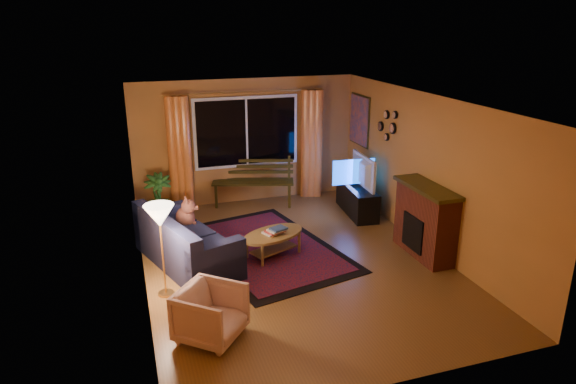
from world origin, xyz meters
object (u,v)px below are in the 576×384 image
object	(u,v)px
armchair	(211,311)
coffee_table	(273,245)
sofa	(187,239)
floor_lamp	(162,252)
tv_console	(357,200)
bench	(253,193)

from	to	relation	value
armchair	coffee_table	distance (m)	2.31
sofa	armchair	bearing A→B (deg)	-108.95
floor_lamp	tv_console	world-z (taller)	floor_lamp
sofa	armchair	distance (m)	2.06
sofa	armchair	size ratio (longest dim) A/B	2.85
bench	floor_lamp	xyz separation A→B (m)	(-2.04, -3.09, 0.40)
armchair	tv_console	xyz separation A→B (m)	(3.41, 3.20, -0.08)
armchair	tv_console	world-z (taller)	armchair
armchair	floor_lamp	distance (m)	1.30
coffee_table	bench	bearing A→B (deg)	83.08
sofa	tv_console	distance (m)	3.60
bench	armchair	world-z (taller)	armchair
armchair	tv_console	bearing A→B (deg)	-6.32
coffee_table	armchair	bearing A→B (deg)	-125.13
armchair	floor_lamp	world-z (taller)	floor_lamp
tv_console	sofa	bearing A→B (deg)	-155.52
floor_lamp	tv_console	xyz separation A→B (m)	(3.83, 2.00, -0.37)
sofa	floor_lamp	xyz separation A→B (m)	(-0.42, -0.86, 0.23)
armchair	tv_console	distance (m)	4.68
coffee_table	tv_console	world-z (taller)	tv_console
sofa	floor_lamp	bearing A→B (deg)	-135.12
bench	armchair	size ratio (longest dim) A/B	2.27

